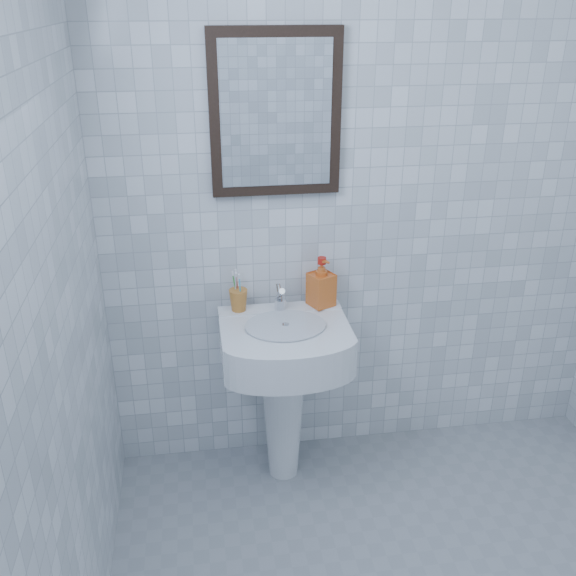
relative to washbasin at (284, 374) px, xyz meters
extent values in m
cube|color=white|center=(0.38, 0.22, 0.72)|extent=(2.20, 0.02, 2.50)
cube|color=white|center=(-0.72, -0.98, 0.72)|extent=(0.02, 2.40, 2.50)
cone|color=white|center=(0.00, 0.02, -0.21)|extent=(0.20, 0.20, 0.64)
cube|color=white|center=(0.00, -0.02, 0.17)|extent=(0.51, 0.36, 0.15)
cube|color=white|center=(0.00, 0.12, 0.24)|extent=(0.51, 0.09, 0.03)
cylinder|color=silver|center=(0.00, -0.05, 0.25)|extent=(0.32, 0.32, 0.01)
cylinder|color=silver|center=(0.00, 0.09, 0.28)|extent=(0.05, 0.05, 0.05)
cylinder|color=silver|center=(0.00, 0.08, 0.33)|extent=(0.03, 0.09, 0.08)
cylinder|color=silver|center=(0.00, 0.11, 0.31)|extent=(0.03, 0.05, 0.09)
imported|color=#CF5214|center=(0.17, 0.12, 0.36)|extent=(0.13, 0.13, 0.21)
cube|color=black|center=(0.00, 0.20, 1.02)|extent=(0.50, 0.04, 0.62)
cube|color=white|center=(0.00, 0.18, 1.02)|extent=(0.42, 0.00, 0.54)
camera|label=1|loc=(-0.32, -2.25, 1.43)|focal=40.00mm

